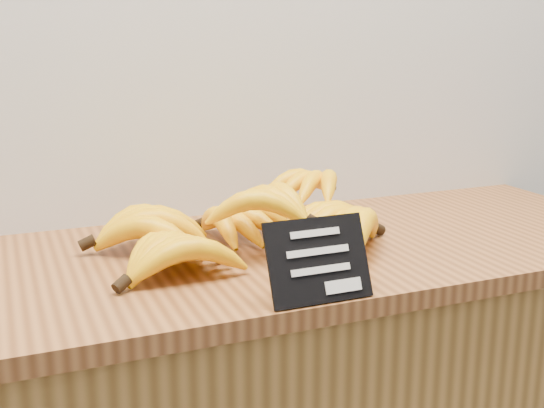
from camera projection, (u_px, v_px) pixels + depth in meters
The scene contains 3 objects.
counter_top at pixel (261, 257), 1.17m from camera, with size 1.47×0.54×0.03m, color #965C2E.
chalkboard_sign at pixel (318, 260), 0.93m from camera, with size 0.15×0.01×0.12m, color black.
banana_pile at pixel (246, 224), 1.15m from camera, with size 0.52×0.36×0.12m.
Camera 1 is at (-0.56, 1.72, 1.29)m, focal length 45.00 mm.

